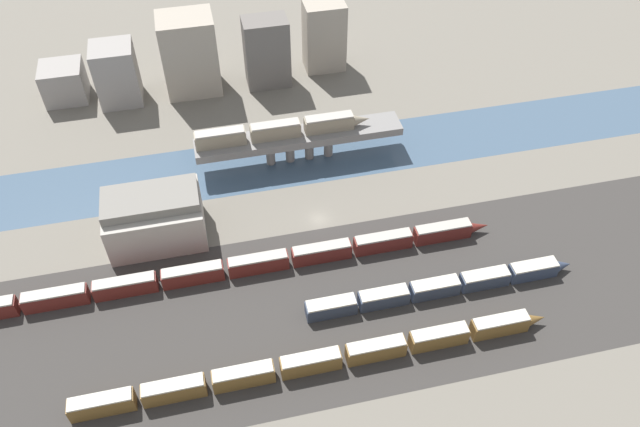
{
  "coord_description": "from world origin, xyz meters",
  "views": [
    {
      "loc": [
        -21.05,
        -94.44,
        101.24
      ],
      "look_at": [
        0.0,
        -1.31,
        3.13
      ],
      "focal_mm": 35.0,
      "sensor_mm": 36.0,
      "label": 1
    }
  ],
  "objects": [
    {
      "name": "ground_plane",
      "position": [
        0.0,
        0.0,
        0.0
      ],
      "size": [
        400.0,
        400.0,
        0.0
      ],
      "primitive_type": "plane",
      "color": "#666056"
    },
    {
      "name": "train_yard_near",
      "position": [
        -8.44,
        -36.52,
        1.97
      ],
      "size": [
        88.18,
        2.8,
        4.01
      ],
      "color": "brown",
      "rests_on": "ground"
    },
    {
      "name": "city_block_center",
      "position": [
        -22.75,
        57.55,
        10.92
      ],
      "size": [
        14.62,
        11.57,
        21.83
      ],
      "primitive_type": "cube",
      "color": "gray",
      "rests_on": "ground"
    },
    {
      "name": "warehouse_building",
      "position": [
        -35.12,
        2.94,
        5.76
      ],
      "size": [
        20.24,
        14.17,
        12.11
      ],
      "color": "#9E998E",
      "rests_on": "ground"
    },
    {
      "name": "bridge",
      "position": [
        0.0,
        21.38,
        6.31
      ],
      "size": [
        50.02,
        7.3,
        7.82
      ],
      "color": "slate",
      "rests_on": "ground"
    },
    {
      "name": "railbed_yard",
      "position": [
        0.0,
        -24.0,
        0.0
      ],
      "size": [
        280.0,
        42.0,
        0.01
      ],
      "primitive_type": "cube",
      "color": "#33302D",
      "rests_on": "ground"
    },
    {
      "name": "city_block_far_left",
      "position": [
        -57.27,
        60.79,
        4.95
      ],
      "size": [
        11.09,
        10.48,
        9.9
      ],
      "primitive_type": "cube",
      "color": "gray",
      "rests_on": "ground"
    },
    {
      "name": "train_on_bridge",
      "position": [
        -4.2,
        21.38,
        9.74
      ],
      "size": [
        41.99,
        3.05,
        3.93
      ],
      "color": "gray",
      "rests_on": "bridge"
    },
    {
      "name": "train_yard_mid",
      "position": [
        19.38,
        -25.35,
        1.74
      ],
      "size": [
        56.02,
        3.07,
        3.55
      ],
      "color": "#2D384C",
      "rests_on": "ground"
    },
    {
      "name": "city_block_far_right",
      "position": [
        15.18,
        60.47,
        9.93
      ],
      "size": [
        11.33,
        8.22,
        19.85
      ],
      "primitive_type": "cube",
      "color": "gray",
      "rests_on": "ground"
    },
    {
      "name": "train_yard_far",
      "position": [
        -20.72,
        -11.43,
        1.94
      ],
      "size": [
        110.81,
        2.74,
        3.94
      ],
      "color": "#5B1E19",
      "rests_on": "ground"
    },
    {
      "name": "city_block_right",
      "position": [
        -2.06,
        55.95,
        9.73
      ],
      "size": [
        12.07,
        8.13,
        19.45
      ],
      "primitive_type": "cube",
      "color": "#605B56",
      "rests_on": "ground"
    },
    {
      "name": "river_water",
      "position": [
        0.0,
        21.38,
        0.0
      ],
      "size": [
        320.0,
        19.26,
        0.01
      ],
      "primitive_type": "cube",
      "color": "#3D5166",
      "rests_on": "ground"
    },
    {
      "name": "city_block_left",
      "position": [
        -42.57,
        56.54,
        8.2
      ],
      "size": [
        10.97,
        10.43,
        16.4
      ],
      "primitive_type": "cube",
      "color": "gray",
      "rests_on": "ground"
    }
  ]
}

